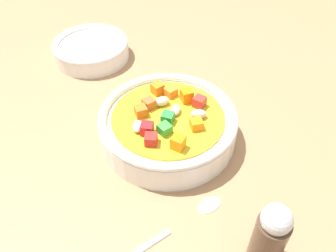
{
  "coord_description": "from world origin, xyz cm",
  "views": [
    {
      "loc": [
        -19.93,
        -30.96,
        38.01
      ],
      "look_at": [
        0.0,
        0.0,
        2.37
      ],
      "focal_mm": 37.46,
      "sensor_mm": 36.0,
      "label": 1
    }
  ],
  "objects_px": {
    "soup_bowl_main": "(168,124)",
    "spoon": "(163,233)",
    "pepper_shaker": "(270,236)",
    "side_bowl_small": "(91,49)"
  },
  "relations": [
    {
      "from": "soup_bowl_main",
      "to": "spoon",
      "type": "relative_size",
      "value": 1.0
    },
    {
      "from": "soup_bowl_main",
      "to": "spoon",
      "type": "xyz_separation_m",
      "value": [
        -0.09,
        -0.13,
        -0.02
      ]
    },
    {
      "from": "spoon",
      "to": "side_bowl_small",
      "type": "xyz_separation_m",
      "value": [
        0.09,
        0.4,
        0.02
      ]
    },
    {
      "from": "side_bowl_small",
      "to": "spoon",
      "type": "bearing_deg",
      "value": -102.19
    },
    {
      "from": "side_bowl_small",
      "to": "pepper_shaker",
      "type": "relative_size",
      "value": 1.52
    },
    {
      "from": "spoon",
      "to": "pepper_shaker",
      "type": "bearing_deg",
      "value": -48.73
    },
    {
      "from": "soup_bowl_main",
      "to": "spoon",
      "type": "height_order",
      "value": "soup_bowl_main"
    },
    {
      "from": "side_bowl_small",
      "to": "pepper_shaker",
      "type": "height_order",
      "value": "pepper_shaker"
    },
    {
      "from": "soup_bowl_main",
      "to": "side_bowl_small",
      "type": "relative_size",
      "value": 1.4
    },
    {
      "from": "side_bowl_small",
      "to": "pepper_shaker",
      "type": "xyz_separation_m",
      "value": [
        -0.01,
        -0.48,
        0.03
      ]
    }
  ]
}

